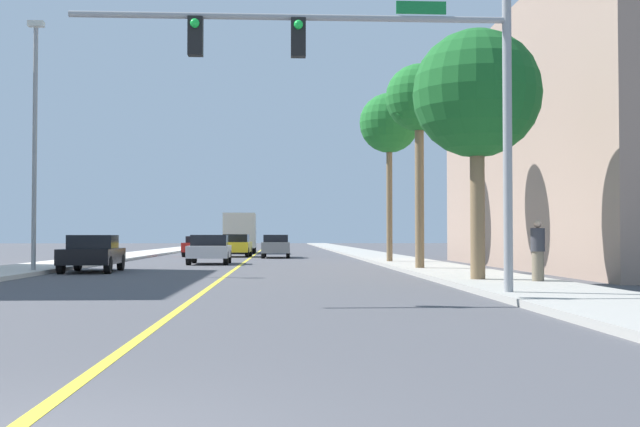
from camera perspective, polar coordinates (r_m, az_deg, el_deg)
ground at (r=46.58m, az=-5.27°, el=-3.36°), size 192.00×192.00×0.00m
sidewalk_left at (r=47.58m, az=-14.98°, el=-3.18°), size 3.19×168.00×0.15m
sidewalk_right at (r=46.95m, az=4.58°, el=-3.25°), size 3.19×168.00×0.15m
lane_marking_center at (r=46.58m, az=-5.27°, el=-3.35°), size 0.16×144.00×0.01m
traffic_signal_mast at (r=16.90m, az=4.22°, el=10.15°), size 9.58×0.36×6.41m
street_lamp at (r=29.36m, az=-20.49°, el=5.64°), size 0.56×0.28×8.95m
palm_near at (r=22.38m, az=11.60°, el=8.63°), size 3.64×3.64×7.08m
palm_mid at (r=29.90m, az=7.40°, el=8.29°), size 2.59×2.59×7.82m
palm_far at (r=37.38m, az=5.18°, el=6.62°), size 2.89×2.89×8.13m
car_silver at (r=37.49m, az=-8.23°, el=-2.63°), size 1.99×3.83×1.42m
car_gray at (r=47.99m, az=-3.31°, el=-2.41°), size 1.75×4.45×1.44m
car_yellow at (r=50.18m, az=-6.24°, el=-2.36°), size 1.92×3.98×1.47m
car_black at (r=30.15m, az=-16.60°, el=-2.85°), size 2.01×3.90×1.40m
car_red at (r=51.42m, az=-8.89°, el=-2.40°), size 2.11×4.01×1.34m
delivery_truck at (r=60.74m, az=-5.95°, el=-1.40°), size 2.53×7.64×3.10m
pedestrian at (r=21.42m, az=15.92°, el=-2.69°), size 0.38×0.38×1.64m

